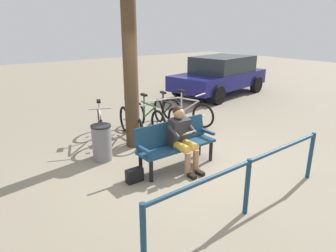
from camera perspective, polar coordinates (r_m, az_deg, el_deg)
name	(u,v)px	position (r m, az deg, el deg)	size (l,w,h in m)	color
ground_plane	(194,166)	(5.93, 4.90, -7.50)	(40.00, 40.00, 0.00)	gray
bench	(175,141)	(5.73, 1.31, -2.86)	(1.60, 0.49, 0.87)	navy
person_reading	(182,135)	(5.57, 2.58, -1.77)	(0.49, 0.77, 1.20)	#262628
handbag	(135,175)	(5.33, -6.32, -9.23)	(0.30, 0.14, 0.24)	black
tree_trunk	(131,75)	(6.51, -7.04, 9.57)	(0.31, 0.31, 3.20)	#4C3823
litter_bin	(102,143)	(6.18, -12.34, -3.07)	(0.40, 0.40, 0.73)	slate
bicycle_red	(187,112)	(8.26, 3.57, 2.71)	(0.62, 1.63, 0.94)	black
bicycle_black	(166,114)	(7.99, -0.43, 2.21)	(0.56, 1.65, 0.94)	black
bicycle_orange	(148,117)	(7.75, -3.80, 1.67)	(0.48, 1.68, 0.94)	black
bicycle_blue	(131,123)	(7.29, -7.02, 0.48)	(0.51, 1.66, 0.94)	black
bicycle_purple	(101,126)	(7.23, -12.59, 0.02)	(0.72, 1.58, 0.94)	black
railing_fence	(248,175)	(4.40, 14.86, -8.98)	(3.57, 0.14, 0.85)	navy
parked_car	(220,75)	(12.14, 9.82, 9.52)	(4.45, 2.57, 1.47)	navy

